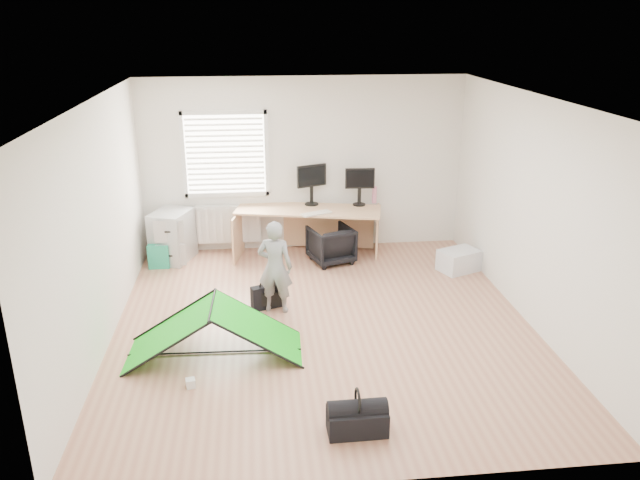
{
  "coord_description": "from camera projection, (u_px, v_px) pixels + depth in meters",
  "views": [
    {
      "loc": [
        -0.77,
        -6.74,
        3.56
      ],
      "look_at": [
        0.0,
        0.4,
        0.95
      ],
      "focal_mm": 35.0,
      "sensor_mm": 36.0,
      "label": 1
    }
  ],
  "objects": [
    {
      "name": "office_chair",
      "position": [
        331.0,
        245.0,
        9.42
      ],
      "size": [
        0.76,
        0.77,
        0.56
      ],
      "primitive_type": "imported",
      "rotation": [
        0.0,
        0.0,
        3.46
      ],
      "color": "black",
      "rests_on": "ground"
    },
    {
      "name": "thermos",
      "position": [
        374.0,
        195.0,
        9.8
      ],
      "size": [
        0.09,
        0.09,
        0.26
      ],
      "primitive_type": "cylinder",
      "rotation": [
        0.0,
        0.0,
        0.2
      ],
      "color": "#CF7491",
      "rests_on": "desk"
    },
    {
      "name": "white_box",
      "position": [
        191.0,
        383.0,
        6.3
      ],
      "size": [
        0.11,
        0.11,
        0.09
      ],
      "primitive_type": "cube",
      "rotation": [
        0.0,
        0.0,
        0.21
      ],
      "color": "silver",
      "rests_on": "ground"
    },
    {
      "name": "storage_crate",
      "position": [
        459.0,
        260.0,
        9.14
      ],
      "size": [
        0.67,
        0.58,
        0.31
      ],
      "primitive_type": "cube",
      "rotation": [
        0.0,
        0.0,
        0.4
      ],
      "color": "silver",
      "rests_on": "ground"
    },
    {
      "name": "back_wall",
      "position": [
        304.0,
        165.0,
        9.7
      ],
      "size": [
        5.0,
        0.02,
        2.7
      ],
      "primitive_type": "cube",
      "color": "silver",
      "rests_on": "ground"
    },
    {
      "name": "tote_bag",
      "position": [
        159.0,
        256.0,
        9.23
      ],
      "size": [
        0.31,
        0.14,
        0.36
      ],
      "primitive_type": "cube",
      "rotation": [
        0.0,
        0.0,
        -0.02
      ],
      "color": "#1F986E",
      "rests_on": "ground"
    },
    {
      "name": "radiator",
      "position": [
        229.0,
        224.0,
        9.81
      ],
      "size": [
        1.0,
        0.12,
        0.6
      ],
      "primitive_type": "cube",
      "color": "silver",
      "rests_on": "back_wall"
    },
    {
      "name": "person",
      "position": [
        275.0,
        267.0,
        7.74
      ],
      "size": [
        0.49,
        0.39,
        1.2
      ],
      "primitive_type": "imported",
      "rotation": [
        0.0,
        0.0,
        2.89
      ],
      "color": "gray",
      "rests_on": "ground"
    },
    {
      "name": "window",
      "position": [
        225.0,
        154.0,
        9.47
      ],
      "size": [
        1.2,
        0.06,
        1.2
      ],
      "primitive_type": "cube",
      "color": "silver",
      "rests_on": "back_wall"
    },
    {
      "name": "kite",
      "position": [
        214.0,
        329.0,
        6.84
      ],
      "size": [
        1.95,
        0.92,
        0.6
      ],
      "primitive_type": null,
      "rotation": [
        0.0,
        0.0,
        -0.04
      ],
      "color": "#11BA14",
      "rests_on": "ground"
    },
    {
      "name": "keyboard",
      "position": [
        316.0,
        213.0,
        9.29
      ],
      "size": [
        0.48,
        0.33,
        0.02
      ],
      "primitive_type": "cube",
      "rotation": [
        0.0,
        0.0,
        0.42
      ],
      "color": "beige",
      "rests_on": "desk"
    },
    {
      "name": "monitor_right",
      "position": [
        359.0,
        192.0,
        9.66
      ],
      "size": [
        0.46,
        0.12,
        0.43
      ],
      "primitive_type": "cube",
      "rotation": [
        0.0,
        0.0,
        -0.05
      ],
      "color": "black",
      "rests_on": "desk"
    },
    {
      "name": "filing_cabinet",
      "position": [
        173.0,
        236.0,
        9.47
      ],
      "size": [
        0.69,
        0.79,
        0.77
      ],
      "primitive_type": "cube",
      "rotation": [
        0.0,
        0.0,
        -0.35
      ],
      "color": "#AEB2B4",
      "rests_on": "ground"
    },
    {
      "name": "monitor_left",
      "position": [
        312.0,
        190.0,
        9.67
      ],
      "size": [
        0.49,
        0.28,
        0.47
      ],
      "primitive_type": "cube",
      "rotation": [
        0.0,
        0.0,
        0.39
      ],
      "color": "black",
      "rests_on": "desk"
    },
    {
      "name": "laptop_bag",
      "position": [
        267.0,
        297.0,
        7.97
      ],
      "size": [
        0.43,
        0.25,
        0.31
      ],
      "primitive_type": "cube",
      "rotation": [
        0.0,
        0.0,
        0.34
      ],
      "color": "black",
      "rests_on": "ground"
    },
    {
      "name": "duffel_bag",
      "position": [
        357.0,
        421.0,
        5.6
      ],
      "size": [
        0.54,
        0.28,
        0.23
      ],
      "primitive_type": "cube",
      "rotation": [
        0.0,
        0.0,
        0.01
      ],
      "color": "black",
      "rests_on": "ground"
    },
    {
      "name": "ground",
      "position": [
        324.0,
        324.0,
        7.59
      ],
      "size": [
        5.5,
        5.5,
        0.0
      ],
      "primitive_type": "plane",
      "color": "#AC765C",
      "rests_on": "ground"
    },
    {
      "name": "desk",
      "position": [
        308.0,
        232.0,
        9.66
      ],
      "size": [
        2.3,
        1.16,
        0.75
      ],
      "primitive_type": "cube",
      "rotation": [
        0.0,
        0.0,
        -0.22
      ],
      "color": "tan",
      "rests_on": "ground"
    }
  ]
}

